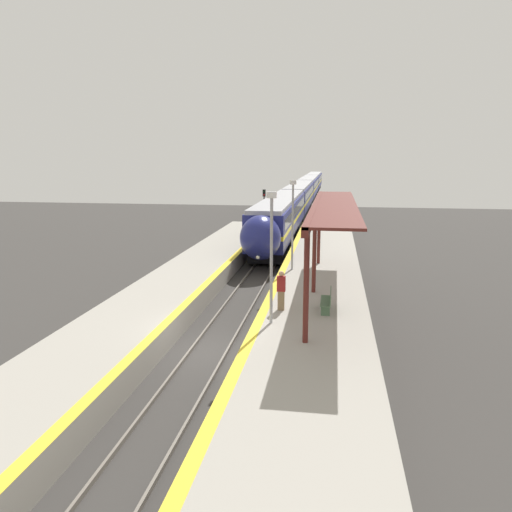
% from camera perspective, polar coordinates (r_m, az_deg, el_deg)
% --- Properties ---
extents(ground_plane, '(120.00, 120.00, 0.00)m').
position_cam_1_polar(ground_plane, '(20.03, -5.34, -10.84)').
color(ground_plane, '#383533').
extents(rail_left, '(0.08, 90.00, 0.15)m').
position_cam_1_polar(rail_left, '(20.19, -7.36, -10.48)').
color(rail_left, slate).
rests_on(rail_left, ground_plane).
extents(rail_right, '(0.08, 90.00, 0.15)m').
position_cam_1_polar(rail_right, '(19.85, -3.30, -10.79)').
color(rail_right, slate).
rests_on(rail_right, ground_plane).
extents(train, '(2.81, 95.62, 4.01)m').
position_cam_1_polar(train, '(78.28, 5.53, 7.35)').
color(train, black).
rests_on(train, ground_plane).
extents(platform_right, '(4.69, 64.00, 1.03)m').
position_cam_1_polar(platform_right, '(19.30, 6.27, -10.10)').
color(platform_right, '#9E998E').
rests_on(platform_right, ground_plane).
extents(platform_left, '(4.01, 64.00, 1.03)m').
position_cam_1_polar(platform_left, '(21.00, -15.09, -8.64)').
color(platform_left, '#9E998E').
rests_on(platform_left, ground_plane).
extents(platform_bench, '(0.44, 1.80, 0.89)m').
position_cam_1_polar(platform_bench, '(21.62, 8.21, -5.01)').
color(platform_bench, '#4C6B4C').
rests_on(platform_bench, platform_right).
extents(person_waiting, '(0.36, 0.23, 1.73)m').
position_cam_1_polar(person_waiting, '(21.46, 2.89, -3.88)').
color(person_waiting, '#7F6647').
rests_on(person_waiting, platform_right).
extents(railway_signal, '(0.28, 0.28, 4.33)m').
position_cam_1_polar(railway_signal, '(50.54, 0.93, 5.71)').
color(railway_signal, '#59595E').
rests_on(railway_signal, ground_plane).
extents(lamppost_near, '(0.36, 0.20, 5.20)m').
position_cam_1_polar(lamppost_near, '(19.31, 1.77, 0.78)').
color(lamppost_near, '#9E9EA3').
rests_on(lamppost_near, platform_right).
extents(lamppost_mid, '(0.36, 0.20, 5.20)m').
position_cam_1_polar(lamppost_mid, '(28.93, 4.21, 4.25)').
color(lamppost_mid, '#9E9EA3').
rests_on(lamppost_mid, platform_right).
extents(station_canopy, '(2.02, 16.67, 4.35)m').
position_cam_1_polar(station_canopy, '(23.88, 8.17, 5.27)').
color(station_canopy, '#511E19').
rests_on(station_canopy, platform_right).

